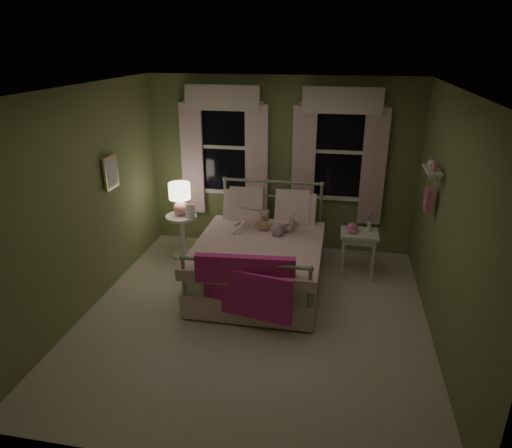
% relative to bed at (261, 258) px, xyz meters
% --- Properties ---
extents(room_shell, '(4.20, 4.20, 4.20)m').
position_rel_bed_xyz_m(room_shell, '(0.07, -0.80, 0.92)').
color(room_shell, silver).
rests_on(room_shell, ground).
extents(bed, '(1.58, 2.04, 1.18)m').
position_rel_bed_xyz_m(bed, '(0.00, 0.00, 0.00)').
color(bed, white).
rests_on(bed, ground).
extents(pink_throw, '(1.10, 0.29, 0.71)m').
position_rel_bed_xyz_m(pink_throw, '(0.00, -1.03, 0.23)').
color(pink_throw, '#D5298A').
rests_on(pink_throw, bed).
extents(child_left, '(0.34, 0.26, 0.83)m').
position_rel_bed_xyz_m(child_left, '(-0.28, 0.42, 0.60)').
color(child_left, '#F7D1DD').
rests_on(child_left, bed).
extents(child_right, '(0.45, 0.40, 0.78)m').
position_rel_bed_xyz_m(child_right, '(0.28, 0.42, 0.58)').
color(child_right, '#F7D1DD').
rests_on(child_right, bed).
extents(book_left, '(0.23, 0.18, 0.26)m').
position_rel_bed_xyz_m(book_left, '(-0.28, 0.17, 0.58)').
color(book_left, beige).
rests_on(book_left, child_left).
extents(book_right, '(0.21, 0.14, 0.26)m').
position_rel_bed_xyz_m(book_right, '(0.28, 0.17, 0.54)').
color(book_right, beige).
rests_on(book_right, child_right).
extents(teddy_bear, '(0.23, 0.18, 0.30)m').
position_rel_bed_xyz_m(teddy_bear, '(0.00, 0.26, 0.41)').
color(teddy_bear, tan).
rests_on(teddy_bear, bed).
extents(nightstand_left, '(0.46, 0.46, 0.65)m').
position_rel_bed_xyz_m(nightstand_left, '(-1.31, 0.63, 0.03)').
color(nightstand_left, white).
rests_on(nightstand_left, ground).
extents(table_lamp, '(0.31, 0.31, 0.48)m').
position_rel_bed_xyz_m(table_lamp, '(-1.31, 0.63, 0.57)').
color(table_lamp, pink).
rests_on(table_lamp, nightstand_left).
extents(book_nightstand, '(0.21, 0.26, 0.02)m').
position_rel_bed_xyz_m(book_nightstand, '(-1.21, 0.55, 0.27)').
color(book_nightstand, beige).
rests_on(book_nightstand, nightstand_left).
extents(nightstand_right, '(0.50, 0.40, 0.64)m').
position_rel_bed_xyz_m(nightstand_right, '(1.26, 0.48, 0.17)').
color(nightstand_right, white).
rests_on(nightstand_right, ground).
extents(pink_toy, '(0.14, 0.19, 0.14)m').
position_rel_bed_xyz_m(pink_toy, '(1.16, 0.47, 0.32)').
color(pink_toy, pink).
rests_on(pink_toy, nightstand_right).
extents(bud_vase, '(0.06, 0.06, 0.28)m').
position_rel_bed_xyz_m(bud_vase, '(1.38, 0.53, 0.41)').
color(bud_vase, white).
rests_on(bud_vase, nightstand_right).
extents(window_left, '(1.34, 0.13, 1.96)m').
position_rel_bed_xyz_m(window_left, '(-0.78, 1.23, 1.24)').
color(window_left, black).
rests_on(window_left, room_shell).
extents(window_right, '(1.34, 0.13, 1.96)m').
position_rel_bed_xyz_m(window_right, '(0.92, 1.23, 1.24)').
color(window_right, black).
rests_on(window_right, room_shell).
extents(wall_shelf, '(0.15, 0.50, 0.60)m').
position_rel_bed_xyz_m(wall_shelf, '(1.96, -0.10, 1.14)').
color(wall_shelf, white).
rests_on(wall_shelf, room_shell).
extents(framed_picture, '(0.03, 0.32, 0.42)m').
position_rel_bed_xyz_m(framed_picture, '(-1.88, -0.20, 1.12)').
color(framed_picture, beige).
rests_on(framed_picture, room_shell).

